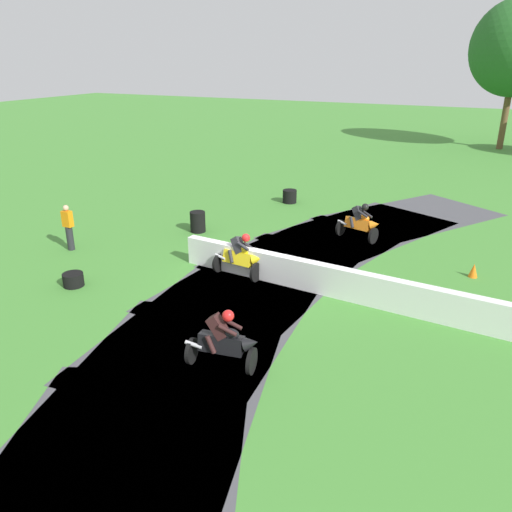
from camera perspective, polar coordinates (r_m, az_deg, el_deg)
ground_plane at (r=15.78m, az=0.52°, el=-2.49°), size 120.00×120.00×0.00m
track_asphalt at (r=15.32m, az=3.90°, el=-3.29°), size 9.24×25.99×0.01m
safety_barrier at (r=13.99m, az=18.72°, el=-5.00°), size 15.37×1.73×0.90m
motorcycle_lead_orange at (r=19.28m, az=11.58°, el=3.68°), size 1.72×1.12×1.43m
motorcycle_chase_yellow at (r=15.74m, az=-1.70°, el=-0.06°), size 1.71×0.93×1.43m
motorcycle_trailing_black at (r=11.22m, az=-3.53°, el=-9.48°), size 1.67×0.87×1.42m
tire_stack_near at (r=23.85m, az=3.78°, el=6.67°), size 0.65×0.65×0.60m
tire_stack_mid_a at (r=19.91m, az=-6.53°, el=3.82°), size 0.59×0.59×0.80m
tire_stack_mid_b at (r=16.13m, az=-19.75°, el=-2.50°), size 0.61×0.61×0.40m
track_marshal at (r=18.95m, az=-20.22°, el=2.99°), size 0.34×0.24×1.63m
traffic_cone at (r=17.16m, az=23.14°, el=-1.49°), size 0.28×0.28×0.44m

